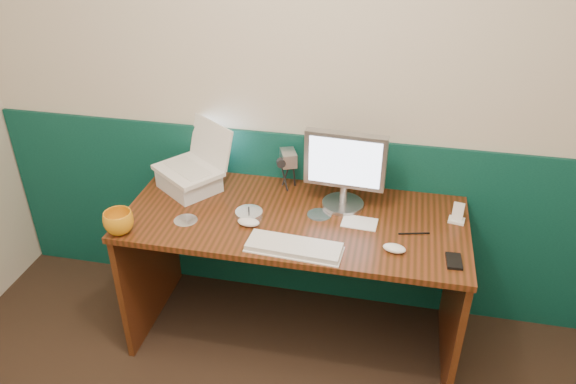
% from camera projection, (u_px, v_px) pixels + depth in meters
% --- Properties ---
extents(back_wall, '(3.50, 0.04, 2.50)m').
position_uv_depth(back_wall, '(314.00, 88.00, 2.68)').
color(back_wall, beige).
rests_on(back_wall, ground).
extents(wainscot, '(3.48, 0.02, 1.00)m').
position_uv_depth(wainscot, '(311.00, 220.00, 3.05)').
color(wainscot, '#073430').
rests_on(wainscot, ground).
extents(desk, '(1.60, 0.70, 0.75)m').
position_uv_depth(desk, '(294.00, 279.00, 2.82)').
color(desk, '#341C09').
rests_on(desk, ground).
extents(laptop_riser, '(0.35, 0.35, 0.09)m').
position_uv_depth(laptop_riser, '(189.00, 181.00, 2.82)').
color(laptop_riser, silver).
rests_on(laptop_riser, desk).
extents(laptop, '(0.39, 0.38, 0.26)m').
position_uv_depth(laptop, '(186.00, 149.00, 2.73)').
color(laptop, white).
rests_on(laptop, laptop_riser).
extents(monitor, '(0.38, 0.13, 0.38)m').
position_uv_depth(monitor, '(345.00, 171.00, 2.61)').
color(monitor, '#A2A3A7').
rests_on(monitor, desk).
extents(keyboard, '(0.41, 0.16, 0.02)m').
position_uv_depth(keyboard, '(294.00, 248.00, 2.40)').
color(keyboard, silver).
rests_on(keyboard, desk).
extents(mouse_right, '(0.11, 0.07, 0.03)m').
position_uv_depth(mouse_right, '(394.00, 248.00, 2.38)').
color(mouse_right, white).
rests_on(mouse_right, desk).
extents(mouse_left, '(0.11, 0.07, 0.03)m').
position_uv_depth(mouse_left, '(249.00, 222.00, 2.55)').
color(mouse_left, white).
rests_on(mouse_left, desk).
extents(mug, '(0.17, 0.17, 0.11)m').
position_uv_depth(mug, '(119.00, 222.00, 2.49)').
color(mug, orange).
rests_on(mug, desk).
extents(camcorder, '(0.13, 0.15, 0.19)m').
position_uv_depth(camcorder, '(288.00, 170.00, 2.81)').
color(camcorder, '#B1B1B6').
rests_on(camcorder, desk).
extents(cd_spindle, '(0.13, 0.13, 0.03)m').
position_uv_depth(cd_spindle, '(249.00, 214.00, 2.62)').
color(cd_spindle, silver).
rests_on(cd_spindle, desk).
extents(cd_loose_a, '(0.11, 0.11, 0.00)m').
position_uv_depth(cd_loose_a, '(186.00, 220.00, 2.60)').
color(cd_loose_a, silver).
rests_on(cd_loose_a, desk).
extents(cd_loose_b, '(0.12, 0.12, 0.00)m').
position_uv_depth(cd_loose_b, '(319.00, 215.00, 2.64)').
color(cd_loose_b, '#B1B7C2').
rests_on(cd_loose_b, desk).
extents(pen, '(0.14, 0.04, 0.01)m').
position_uv_depth(pen, '(414.00, 233.00, 2.50)').
color(pen, black).
rests_on(pen, desk).
extents(papers, '(0.17, 0.12, 0.00)m').
position_uv_depth(papers, '(359.00, 223.00, 2.58)').
color(papers, white).
rests_on(papers, desk).
extents(dock, '(0.08, 0.07, 0.01)m').
position_uv_depth(dock, '(456.00, 220.00, 2.59)').
color(dock, white).
rests_on(dock, desk).
extents(music_player, '(0.05, 0.03, 0.09)m').
position_uv_depth(music_player, '(458.00, 211.00, 2.56)').
color(music_player, white).
rests_on(music_player, dock).
extents(pda, '(0.07, 0.11, 0.01)m').
position_uv_depth(pda, '(454.00, 261.00, 2.32)').
color(pda, black).
rests_on(pda, desk).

